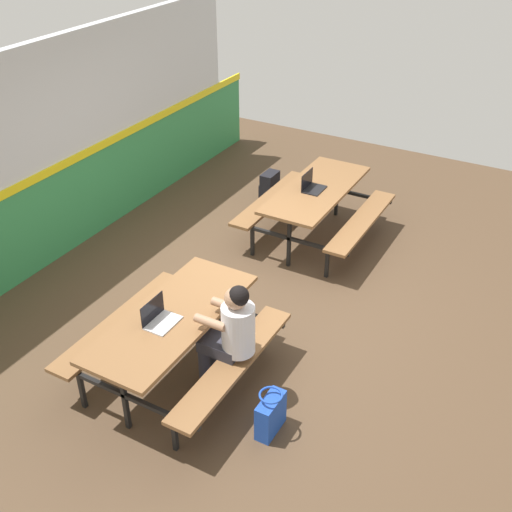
{
  "coord_description": "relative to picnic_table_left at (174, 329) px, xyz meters",
  "views": [
    {
      "loc": [
        -5.11,
        -2.74,
        4.25
      ],
      "look_at": [
        0.0,
        0.12,
        0.55
      ],
      "focal_mm": 44.15,
      "sensor_mm": 36.0,
      "label": 1
    }
  ],
  "objects": [
    {
      "name": "picnic_table_left",
      "position": [
        0.0,
        0.0,
        0.0
      ],
      "size": [
        1.86,
        1.56,
        0.74
      ],
      "color": "brown",
      "rests_on": "ground"
    },
    {
      "name": "accent_backdrop",
      "position": [
        1.51,
        2.6,
        0.67
      ],
      "size": [
        8.0,
        0.14,
        2.6
      ],
      "color": "#338C4C",
      "rests_on": "ground"
    },
    {
      "name": "picnic_table_right",
      "position": [
        3.02,
        -0.06,
        0.0
      ],
      "size": [
        1.86,
        1.56,
        0.74
      ],
      "color": "brown",
      "rests_on": "ground"
    },
    {
      "name": "backpack_dark",
      "position": [
        3.7,
        0.97,
        -0.36
      ],
      "size": [
        0.3,
        0.22,
        0.44
      ],
      "color": "black",
      "rests_on": "ground"
    },
    {
      "name": "ground_plane",
      "position": [
        1.51,
        -0.14,
        -0.58
      ],
      "size": [
        10.0,
        10.0,
        0.02
      ],
      "primitive_type": "cube",
      "color": "#4C3826"
    },
    {
      "name": "laptop_silver",
      "position": [
        -0.14,
        0.04,
        0.21
      ],
      "size": [
        0.32,
        0.22,
        0.22
      ],
      "color": "silver",
      "rests_on": "picnic_table_left"
    },
    {
      "name": "student_nearer",
      "position": [
        0.11,
        -0.56,
        0.13
      ],
      "size": [
        0.36,
        0.53,
        1.21
      ],
      "color": "#2D2D38",
      "rests_on": "ground"
    },
    {
      "name": "tote_bag_bright",
      "position": [
        -0.17,
        -1.11,
        -0.38
      ],
      "size": [
        0.34,
        0.21,
        0.43
      ],
      "color": "#1E47B2",
      "rests_on": "ground"
    },
    {
      "name": "laptop_dark",
      "position": [
        2.96,
        -0.02,
        0.21
      ],
      "size": [
        0.32,
        0.22,
        0.22
      ],
      "color": "black",
      "rests_on": "picnic_table_right"
    }
  ]
}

